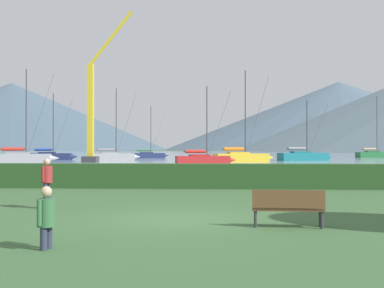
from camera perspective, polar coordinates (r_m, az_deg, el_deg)
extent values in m
plane|color=#385B33|center=(14.63, -1.62, -8.29)|extent=(1000.00, 1000.00, 0.00)
cube|color=#8499A8|center=(151.45, 2.94, -1.14)|extent=(320.00, 246.00, 0.00)
cube|color=#284C23|center=(25.50, 0.56, -3.55)|extent=(80.00, 1.20, 1.21)
cube|color=navy|center=(85.61, -15.48, -1.35)|extent=(7.12, 3.18, 1.08)
cone|color=navy|center=(84.88, -12.88, -1.36)|extent=(1.28, 1.06, 0.92)
cube|color=#1B2449|center=(85.68, -15.74, -1.09)|extent=(2.74, 1.95, 0.69)
cylinder|color=#333338|center=(85.55, -15.09, 2.08)|extent=(0.14, 0.14, 10.15)
cylinder|color=#333338|center=(85.80, -16.11, -0.59)|extent=(3.09, 0.50, 0.12)
cylinder|color=#2847A3|center=(85.80, -16.11, -0.59)|extent=(2.67, 0.75, 0.43)
cylinder|color=#333338|center=(85.23, -14.02, 1.92)|extent=(3.25, 0.43, 9.65)
cube|color=#9E9EA3|center=(81.67, -8.79, -1.42)|extent=(7.11, 4.09, 1.06)
cone|color=#9E9EA3|center=(82.02, -6.11, -1.41)|extent=(1.36, 1.18, 0.90)
cube|color=gray|center=(81.64, -9.06, -1.15)|extent=(2.85, 2.25, 0.67)
cylinder|color=#333338|center=(81.79, -8.38, 2.37)|extent=(0.13, 0.13, 10.70)
cylinder|color=#333338|center=(81.60, -9.45, -0.64)|extent=(2.94, 0.95, 0.12)
cylinder|color=gray|center=(81.60, -9.45, -0.64)|extent=(2.59, 1.12, 0.42)
cylinder|color=#333338|center=(81.91, -7.27, 2.17)|extent=(3.08, 0.92, 10.17)
cube|color=red|center=(61.51, 1.17, -1.79)|extent=(6.65, 3.58, 0.99)
cone|color=red|center=(62.32, 4.43, -1.77)|extent=(1.25, 1.07, 0.84)
cube|color=#A52020|center=(61.43, 0.84, -1.46)|extent=(2.64, 2.02, 0.63)
cylinder|color=#333338|center=(61.67, 1.66, 2.35)|extent=(0.13, 0.13, 8.81)
cylinder|color=#333338|center=(61.33, 0.36, -0.83)|extent=(2.79, 0.77, 0.11)
cylinder|color=red|center=(61.33, 0.36, -0.83)|extent=(2.44, 0.95, 0.40)
cylinder|color=#333338|center=(61.98, 3.01, 2.13)|extent=(2.93, 0.73, 8.38)
cube|color=gold|center=(71.07, 5.44, -1.53)|extent=(7.82, 4.67, 1.16)
cone|color=gold|center=(72.61, 8.58, -1.51)|extent=(1.51, 1.33, 0.99)
cube|color=gold|center=(70.92, 5.12, -1.19)|extent=(3.16, 2.53, 0.74)
cylinder|color=#333338|center=(71.42, 5.91, 3.33)|extent=(0.15, 0.15, 11.99)
cylinder|color=#333338|center=(70.72, 4.65, -0.55)|extent=(3.21, 1.13, 0.13)
cylinder|color=orange|center=(70.72, 4.65, -0.55)|extent=(2.84, 1.30, 0.47)
cylinder|color=#333338|center=(72.03, 7.22, 3.06)|extent=(3.36, 1.10, 11.40)
cube|color=#19707A|center=(80.84, 12.19, -1.38)|extent=(7.96, 4.68, 1.18)
cone|color=#19707A|center=(82.80, 14.87, -1.35)|extent=(1.53, 1.34, 1.01)
cube|color=#16646E|center=(80.65, 11.91, -1.08)|extent=(3.21, 2.55, 0.75)
cylinder|color=#333338|center=(81.16, 12.60, 1.71)|extent=(0.15, 0.15, 8.62)
cylinder|color=#333338|center=(80.38, 11.51, -0.50)|extent=(3.28, 1.12, 0.13)
cylinder|color=gray|center=(80.38, 11.51, -0.50)|extent=(2.89, 1.30, 0.47)
cylinder|color=#333338|center=(81.96, 13.71, 1.54)|extent=(3.43, 1.08, 8.20)
cube|color=navy|center=(97.40, -4.86, -1.28)|extent=(6.37, 4.03, 0.95)
cone|color=navy|center=(98.18, -2.90, -1.28)|extent=(1.25, 1.11, 0.81)
cube|color=#1B2449|center=(97.33, -5.06, -1.08)|extent=(2.60, 2.13, 0.60)
cylinder|color=#333338|center=(97.55, -4.56, 1.48)|extent=(0.12, 0.12, 9.33)
cylinder|color=#333338|center=(97.22, -5.35, -0.70)|extent=(2.58, 1.04, 0.10)
cylinder|color=#2D7542|center=(97.22, -5.35, -0.70)|extent=(2.29, 1.16, 0.38)
cylinder|color=#333338|center=(97.86, -3.75, 1.34)|extent=(2.70, 1.02, 8.88)
cube|color=#9E9EA3|center=(70.90, -18.38, -1.52)|extent=(7.79, 4.15, 1.16)
cone|color=#9E9EA3|center=(70.38, -14.97, -1.53)|extent=(1.46, 1.25, 0.99)
cube|color=gray|center=(70.96, -18.71, -1.17)|extent=(3.08, 2.35, 0.74)
cylinder|color=#333338|center=(70.93, -17.86, 3.24)|extent=(0.15, 0.15, 11.67)
cylinder|color=#333338|center=(71.05, -19.20, -0.53)|extent=(3.28, 0.88, 0.13)
cylinder|color=red|center=(71.05, -19.20, -0.53)|extent=(2.87, 1.09, 0.47)
cylinder|color=#333338|center=(70.69, -16.45, 3.01)|extent=(3.44, 0.83, 11.10)
cube|color=#236B38|center=(108.61, 19.50, -1.13)|extent=(7.27, 3.73, 1.09)
cube|color=#206032|center=(108.42, 19.31, -0.93)|extent=(2.86, 2.15, 0.69)
cylinder|color=#333338|center=(108.97, 19.77, 1.97)|extent=(0.14, 0.14, 11.71)
cylinder|color=#333338|center=(108.15, 19.05, -0.53)|extent=(3.08, 0.75, 0.12)
cylinder|color=tan|center=(108.15, 19.05, -0.53)|extent=(2.69, 0.96, 0.44)
cube|color=brown|center=(13.32, 10.57, -7.11)|extent=(1.82, 0.57, 0.06)
cube|color=brown|center=(13.11, 10.61, -6.01)|extent=(1.80, 0.25, 0.45)
cylinder|color=#333338|center=(13.58, 14.00, -7.93)|extent=(0.08, 0.08, 0.45)
cylinder|color=#333338|center=(13.49, 7.03, -7.99)|extent=(0.08, 0.08, 0.45)
cylinder|color=#333338|center=(13.26, 14.17, -8.12)|extent=(0.08, 0.08, 0.45)
cylinder|color=#333338|center=(13.17, 7.03, -8.18)|extent=(0.08, 0.08, 0.45)
cylinder|color=#2D3347|center=(10.64, -16.09, -10.04)|extent=(0.14, 0.14, 0.45)
cylinder|color=#2D3347|center=(10.79, -15.56, -9.91)|extent=(0.14, 0.14, 0.45)
cylinder|color=#33663D|center=(10.64, -15.82, -7.32)|extent=(0.36, 0.36, 0.55)
cylinder|color=#33663D|center=(10.44, -16.53, -7.30)|extent=(0.09, 0.09, 0.49)
cylinder|color=#33663D|center=(10.84, -15.13, -7.05)|extent=(0.09, 0.09, 0.49)
sphere|color=tan|center=(10.60, -15.81, -5.09)|extent=(0.22, 0.22, 0.22)
cylinder|color=#2D3347|center=(17.59, -15.90, -5.55)|extent=(0.14, 0.14, 0.85)
cylinder|color=#2D3347|center=(17.75, -15.61, -5.50)|extent=(0.14, 0.14, 0.85)
cylinder|color=maroon|center=(17.62, -15.75, -3.26)|extent=(0.36, 0.36, 0.55)
cylinder|color=maroon|center=(17.41, -16.15, -3.20)|extent=(0.09, 0.09, 0.50)
cylinder|color=maroon|center=(17.83, -15.37, -3.13)|extent=(0.09, 0.09, 0.50)
sphere|color=tan|center=(17.61, -15.75, -1.91)|extent=(0.22, 0.22, 0.22)
cube|color=#333338|center=(71.43, -11.17, -1.67)|extent=(2.00, 2.00, 0.80)
cube|color=gold|center=(71.59, -11.16, 3.68)|extent=(0.80, 0.80, 12.55)
cube|color=gold|center=(72.30, -8.94, 11.51)|extent=(5.95, 0.36, 7.35)
cone|color=#4C6070|center=(414.76, 15.96, 3.01)|extent=(272.17, 272.17, 52.88)
cone|color=#425666|center=(404.37, -19.31, 2.88)|extent=(233.02, 233.02, 49.73)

